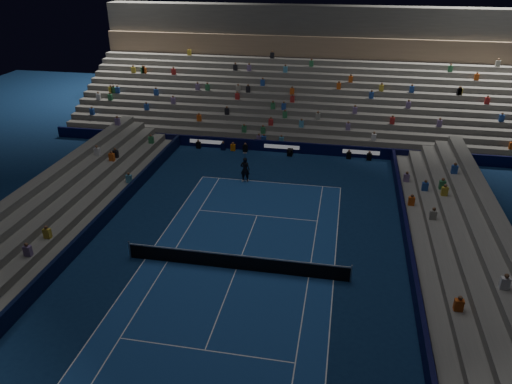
{
  "coord_description": "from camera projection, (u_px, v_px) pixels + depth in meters",
  "views": [
    {
      "loc": [
        5.37,
        -22.2,
        16.13
      ],
      "look_at": [
        0.0,
        6.0,
        2.0
      ],
      "focal_mm": 34.06,
      "sensor_mm": 36.0,
      "label": 1
    }
  ],
  "objects": [
    {
      "name": "ground",
      "position": [
        236.0,
        269.0,
        27.59
      ],
      "size": [
        90.0,
        90.0,
        0.0
      ],
      "primitive_type": "plane",
      "color": "#0B2044",
      "rests_on": "ground"
    },
    {
      "name": "grandstand_west",
      "position": [
        24.0,
        233.0,
        29.4
      ],
      "size": [
        5.0,
        37.0,
        2.5
      ],
      "color": "#63635F",
      "rests_on": "ground"
    },
    {
      "name": "grandstand_east",
      "position": [
        485.0,
        282.0,
        24.98
      ],
      "size": [
        5.0,
        37.0,
        2.5
      ],
      "color": "slate",
      "rests_on": "ground"
    },
    {
      "name": "tennis_net",
      "position": [
        236.0,
        262.0,
        27.37
      ],
      "size": [
        12.9,
        0.1,
        1.1
      ],
      "color": "#B2B2B7",
      "rests_on": "ground"
    },
    {
      "name": "court_surface",
      "position": [
        236.0,
        269.0,
        27.59
      ],
      "size": [
        10.97,
        23.77,
        0.01
      ],
      "primitive_type": "cube",
      "color": "navy",
      "rests_on": "ground"
    },
    {
      "name": "sponsor_barrier_east",
      "position": [
        414.0,
        281.0,
        25.75
      ],
      "size": [
        0.25,
        37.0,
        1.0
      ],
      "primitive_type": "cube",
      "color": "black",
      "rests_on": "ground"
    },
    {
      "name": "tennis_player",
      "position": [
        245.0,
        169.0,
        37.82
      ],
      "size": [
        0.75,
        0.5,
        2.01
      ],
      "primitive_type": "imported",
      "rotation": [
        0.0,
        0.0,
        3.12
      ],
      "color": "black",
      "rests_on": "ground"
    },
    {
      "name": "sponsor_barrier_far",
      "position": [
        282.0,
        147.0,
        43.68
      ],
      "size": [
        44.0,
        0.25,
        1.0
      ],
      "primitive_type": "cube",
      "color": "black",
      "rests_on": "ground"
    },
    {
      "name": "grandstand_main",
      "position": [
        295.0,
        89.0,
        50.69
      ],
      "size": [
        44.0,
        15.2,
        11.2
      ],
      "color": "#60605C",
      "rests_on": "ground"
    },
    {
      "name": "broadcast_camera",
      "position": [
        290.0,
        152.0,
        42.99
      ],
      "size": [
        0.49,
        0.92,
        0.59
      ],
      "color": "black",
      "rests_on": "ground"
    },
    {
      "name": "sponsor_barrier_west",
      "position": [
        78.0,
        245.0,
        29.0
      ],
      "size": [
        0.25,
        37.0,
        1.0
      ],
      "primitive_type": "cube",
      "color": "black",
      "rests_on": "ground"
    }
  ]
}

